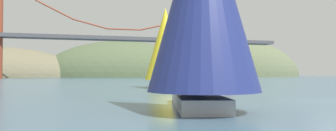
{
  "coord_description": "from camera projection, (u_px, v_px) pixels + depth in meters",
  "views": [
    {
      "loc": [
        -15.81,
        -17.61,
        1.83
      ],
      "look_at": [
        0.0,
        38.6,
        3.2
      ],
      "focal_mm": 34.77,
      "sensor_mm": 36.0,
      "label": 1
    }
  ],
  "objects": [
    {
      "name": "ground_plane",
      "position": [
        328.0,
        101.0,
        21.18
      ],
      "size": [
        360.0,
        360.0,
        0.0
      ],
      "primitive_type": "plane",
      "color": "#426075"
    },
    {
      "name": "headland_right",
      "position": [
        229.0,
        77.0,
        167.35
      ],
      "size": [
        77.54,
        44.0,
        39.5
      ],
      "primitive_type": "ellipsoid",
      "color": "#5B6647",
      "rests_on": "ground_plane"
    },
    {
      "name": "headland_center",
      "position": [
        123.0,
        77.0,
        152.46
      ],
      "size": [
        73.54,
        44.0,
        33.73
      ],
      "primitive_type": "ellipsoid",
      "color": "#4C5B3D",
      "rests_on": "ground_plane"
    },
    {
      "name": "suspension_bridge",
      "position": [
        124.0,
        35.0,
        112.96
      ],
      "size": [
        115.5,
        6.0,
        33.83
      ],
      "color": "brown",
      "rests_on": "ground_plane"
    },
    {
      "name": "sailboat_yellow_sail",
      "position": [
        167.0,
        46.0,
        39.38
      ],
      "size": [
        8.95,
        4.98,
        10.87
      ],
      "color": "black",
      "rests_on": "ground_plane"
    }
  ]
}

